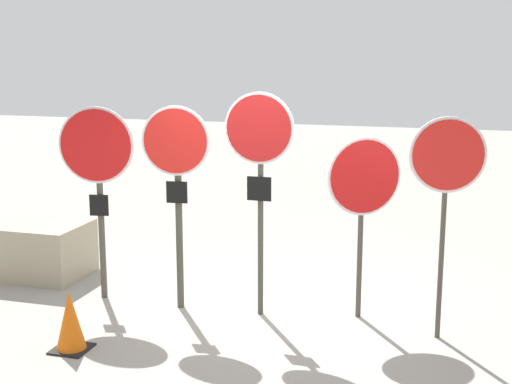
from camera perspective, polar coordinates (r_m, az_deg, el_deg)
name	(u,v)px	position (r m, az deg, el deg)	size (l,w,h in m)	color
ground_plane	(265,316)	(8.10, 0.75, -9.91)	(40.00, 40.00, 0.00)	gray
stop_sign_0	(97,162)	(8.42, -12.59, 2.36)	(0.88, 0.20, 2.30)	#474238
stop_sign_1	(177,167)	(7.95, -6.37, 2.02)	(0.77, 0.17, 2.34)	#474238
stop_sign_2	(259,151)	(7.65, 0.27, 3.26)	(0.77, 0.12, 2.50)	#474238
stop_sign_3	(364,186)	(7.72, 8.62, 0.48)	(0.72, 0.48, 2.03)	#474238
stop_sign_4	(447,171)	(7.25, 15.03, 1.67)	(0.74, 0.20, 2.30)	#474238
traffic_cone_0	(70,321)	(7.38, -14.64, -9.95)	(0.36, 0.36, 0.62)	black
storage_crate	(40,249)	(9.80, -16.88, -4.42)	(1.19, 0.93, 0.71)	#9E937A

